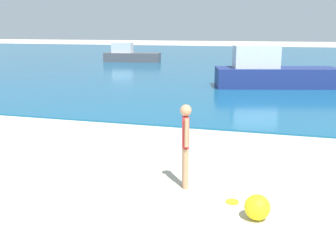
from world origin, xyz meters
The scene contains 6 objects.
water centered at (0.00, 40.21, 0.03)m, with size 160.00×60.00×0.06m, color #14567F.
person_standing centered at (1.17, 5.43, 0.98)m, with size 0.23×0.38×1.72m.
frisbee centered at (2.19, 4.97, 0.01)m, with size 0.24×0.24×0.03m, color yellow.
boat_near centered at (2.40, 20.19, 0.82)m, with size 6.79×3.69×2.20m.
boat_far centered at (-11.04, 33.64, 0.68)m, with size 5.41×2.35×1.78m.
beach_ball centered at (2.68, 4.41, 0.22)m, with size 0.44×0.44×0.44m, color yellow.
Camera 1 is at (2.93, -1.94, 3.16)m, focal length 42.43 mm.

